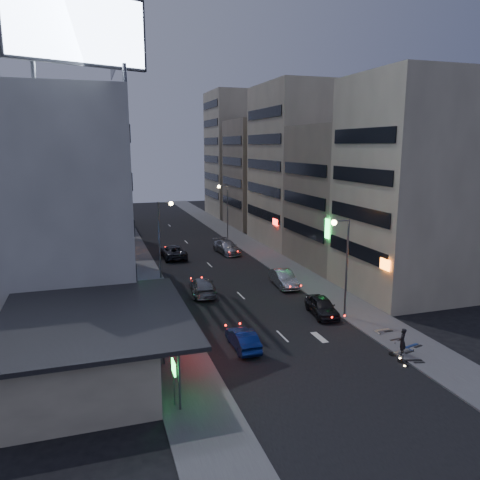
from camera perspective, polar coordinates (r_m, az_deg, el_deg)
name	(u,v)px	position (r m, az deg, el deg)	size (l,w,h in m)	color
ground	(306,360)	(31.93, 8.07, -14.24)	(180.00, 180.00, 0.00)	black
sidewalk_left	(137,262)	(57.66, -12.44, -2.59)	(4.00, 120.00, 0.12)	#4C4C4F
sidewalk_right	(262,253)	(61.11, 2.65, -1.53)	(4.00, 120.00, 0.12)	#4C4C4F
food_court	(81,346)	(30.21, -18.77, -12.17)	(11.00, 13.00, 3.88)	beige
white_building	(43,199)	(46.23, -22.91, 4.62)	(14.00, 24.00, 18.00)	silver
shophouse_near	(408,187)	(45.88, 19.77, 6.06)	(10.00, 11.00, 20.00)	beige
shophouse_mid	(347,196)	(55.85, 12.89, 5.23)	(11.00, 12.00, 16.00)	gray
shophouse_far	(297,166)	(66.91, 6.93, 8.99)	(10.00, 14.00, 22.00)	beige
far_left_a	(70,173)	(70.95, -20.07, 7.71)	(11.00, 10.00, 20.00)	silver
far_left_b	(70,184)	(84.09, -19.99, 6.49)	(12.00, 10.00, 15.00)	gray
far_right_a	(263,174)	(81.05, 2.77, 8.06)	(11.00, 12.00, 18.00)	gray
far_right_b	(240,155)	(94.32, 0.06, 10.37)	(12.00, 12.00, 24.00)	beige
billboard	(77,27)	(36.63, -19.20, 23.28)	(9.52, 3.75, 6.20)	#595B60
street_lamp_right_near	(343,254)	(37.84, 12.43, -1.67)	(1.60, 0.44, 8.02)	#595B60
street_lamp_left	(163,228)	(49.02, -9.37, 1.41)	(1.60, 0.44, 8.02)	#595B60
street_lamp_right_far	(225,204)	(68.92, -1.85, 4.43)	(1.60, 0.44, 8.02)	#595B60
parked_car_right_near	(322,306)	(39.50, 9.95, -7.95)	(1.82, 4.52, 1.54)	#222327
parked_car_right_mid	(284,279)	(46.78, 5.35, -4.70)	(1.71, 4.91, 1.62)	#A4A7AD
parked_car_left	(173,252)	(58.77, -8.13, -1.41)	(2.71, 5.88, 1.63)	#2A2A30
parked_car_right_far	(227,247)	(60.73, -1.60, -0.87)	(2.31, 5.68, 1.65)	#A4A5AC
road_car_blue	(243,339)	(32.93, 0.36, -11.98)	(1.44, 4.14, 1.36)	navy
road_car_silver	(203,286)	(44.29, -4.57, -5.65)	(2.19, 5.39, 1.57)	gray
person	(402,341)	(33.49, 19.19, -11.60)	(0.66, 0.43, 1.81)	black
scooter_black_a	(422,351)	(33.28, 21.32, -12.50)	(1.93, 0.64, 1.18)	black
scooter_silver_a	(408,340)	(34.55, 19.78, -11.45)	(2.00, 0.67, 1.22)	#AAAEB2
scooter_blue	(417,335)	(35.66, 20.73, -10.81)	(1.96, 0.65, 1.20)	navy
scooter_black_b	(401,331)	(36.28, 18.98, -10.46)	(1.65, 0.55, 1.01)	black
scooter_silver_b	(389,321)	(37.66, 17.74, -9.40)	(1.99, 0.66, 1.22)	#B2B7BA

